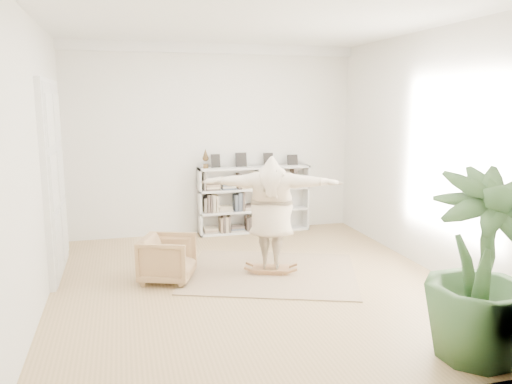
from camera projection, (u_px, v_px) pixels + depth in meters
floor at (254, 284)px, 7.05m from camera, size 6.00×6.00×0.00m
room_shell at (213, 48)px, 9.21m from camera, size 6.00×6.00×6.00m
doors at (54, 180)px, 7.34m from camera, size 0.09×1.78×2.92m
bookshelf at (254, 200)px, 9.80m from camera, size 2.20×0.35×1.64m
armchair at (168, 259)px, 7.13m from camera, size 0.93×0.91×0.66m
rug at (271, 273)px, 7.49m from camera, size 3.05×2.75×0.02m
rocker_board at (271, 269)px, 7.47m from camera, size 0.62×0.49×0.11m
person at (271, 210)px, 7.31m from camera, size 2.13×1.25×1.68m
houseplant at (481, 267)px, 4.87m from camera, size 1.28×1.28×1.91m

